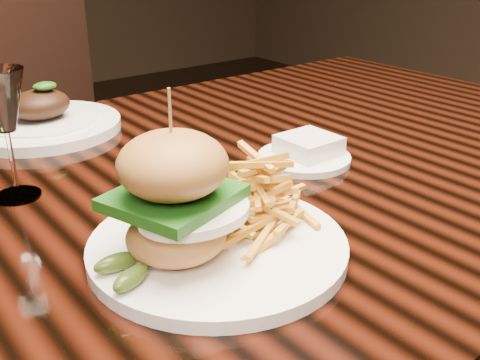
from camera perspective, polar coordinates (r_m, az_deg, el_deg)
dining_table at (r=0.84m, az=-3.74°, el=-4.27°), size 1.60×0.90×0.75m
burger_plate at (r=0.59m, az=-2.45°, el=-3.02°), size 0.28×0.28×0.19m
side_saucer at (r=0.85m, az=6.51°, el=2.25°), size 0.14×0.14×0.02m
ramekin at (r=0.86m, az=6.98°, el=3.26°), size 0.08×0.08×0.04m
wine_glass at (r=0.75m, az=-22.98°, el=6.97°), size 0.06×0.06×0.17m
far_dish at (r=1.04m, az=-19.43°, el=5.61°), size 0.27×0.27×0.09m
chair_far at (r=1.68m, az=-17.08°, el=4.36°), size 0.61×0.62×0.95m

